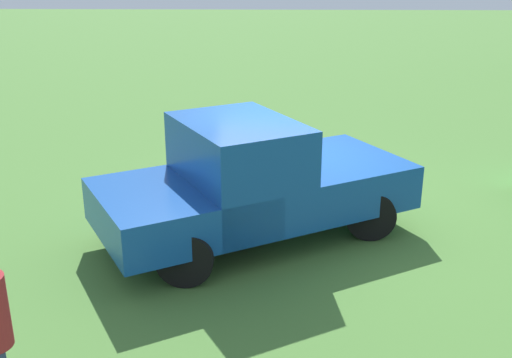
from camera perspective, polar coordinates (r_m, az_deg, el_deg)
The scene contains 2 objects.
ground_plane at distance 9.81m, azimuth 3.60°, elevation -3.32°, with size 80.00×80.00×0.00m, color #477533.
pickup_truck at distance 8.65m, azimuth -0.68°, elevation -0.07°, with size 4.86×3.91×1.78m.
Camera 1 is at (-0.34, -9.00, 3.88)m, focal length 42.89 mm.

